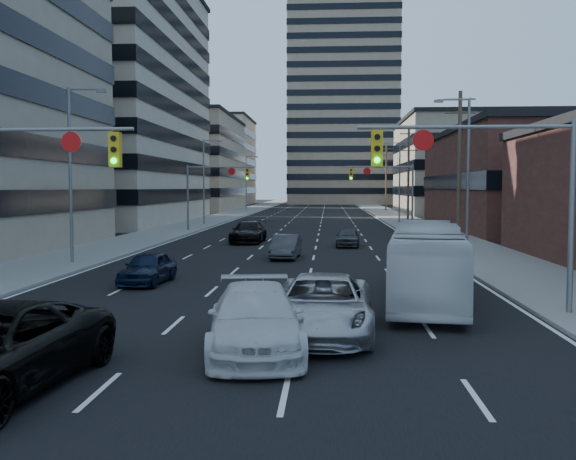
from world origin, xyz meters
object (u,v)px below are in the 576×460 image
(silver_suv, at_px, (322,306))
(white_van, at_px, (255,319))
(transit_bus, at_px, (426,263))
(sedan_blue, at_px, (148,268))

(silver_suv, bearing_deg, white_van, -129.13)
(silver_suv, height_order, transit_bus, transit_bus)
(transit_bus, xyz_separation_m, sedan_blue, (-10.78, 3.57, -0.71))
(white_van, xyz_separation_m, silver_suv, (1.60, 1.82, 0.01))
(sedan_blue, bearing_deg, transit_bus, -14.58)
(white_van, distance_m, sedan_blue, 11.97)
(white_van, height_order, silver_suv, silver_suv)
(silver_suv, bearing_deg, transit_bus, 57.79)
(transit_bus, height_order, sedan_blue, transit_bus)
(white_van, relative_size, silver_suv, 0.94)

